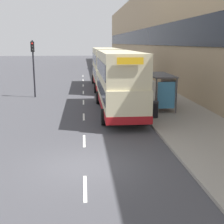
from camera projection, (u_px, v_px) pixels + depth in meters
ground_plane at (85, 166)px, 12.56m from camera, size 220.00×220.00×0.00m
pavement at (123, 73)px, 50.55m from camera, size 5.00×93.00×0.14m
terrace_facade at (148, 33)px, 49.54m from camera, size 3.10×93.00×12.75m
lane_mark_0 at (85, 188)px, 10.67m from camera, size 0.12×2.00×0.01m
lane_mark_1 at (84, 141)px, 15.81m from camera, size 0.12×2.00×0.01m
lane_mark_2 at (84, 117)px, 20.95m from camera, size 0.12×2.00×0.01m
lane_mark_3 at (83, 102)px, 26.08m from camera, size 0.12×2.00×0.01m
lane_mark_4 at (83, 92)px, 31.22m from camera, size 0.12×2.00×0.01m
lane_mark_5 at (83, 85)px, 36.36m from camera, size 0.12×2.00×0.01m
lane_mark_6 at (83, 80)px, 41.50m from camera, size 0.12×2.00×0.01m
lane_mark_7 at (83, 76)px, 46.63m from camera, size 0.12×2.00×0.01m
bus_shelter at (163, 85)px, 22.61m from camera, size 1.60×4.20×2.48m
double_decker_bus_near at (119, 81)px, 21.66m from camera, size 2.85×10.49×4.30m
double_decker_bus_ahead at (106, 67)px, 34.09m from camera, size 2.85×11.13×4.30m
car_0 at (97, 64)px, 59.67m from camera, size 1.97×4.03×1.84m
pedestrian_at_shelter at (147, 95)px, 23.88m from camera, size 0.32×0.32×1.64m
pedestrian_1 at (148, 90)px, 26.03m from camera, size 0.35×0.35×1.76m
pedestrian_2 at (173, 93)px, 24.37m from camera, size 0.34×0.34×1.73m
litter_bin at (154, 109)px, 20.11m from camera, size 0.55×0.55×1.05m
traffic_light_far_kerb at (33, 60)px, 27.80m from camera, size 0.30×0.32×5.08m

